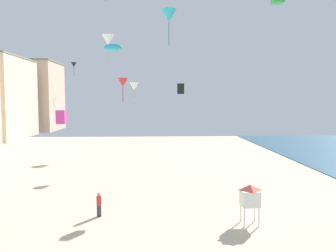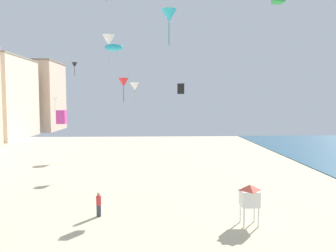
{
  "view_description": "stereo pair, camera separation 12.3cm",
  "coord_description": "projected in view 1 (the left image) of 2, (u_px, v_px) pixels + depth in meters",
  "views": [
    {
      "loc": [
        1.85,
        -11.26,
        7.83
      ],
      "look_at": [
        3.0,
        15.94,
        5.7
      ],
      "focal_mm": 35.73,
      "sensor_mm": 36.0,
      "label": 1
    },
    {
      "loc": [
        1.97,
        -11.26,
        7.83
      ],
      "look_at": [
        3.0,
        15.94,
        5.7
      ],
      "focal_mm": 35.73,
      "sensor_mm": 36.0,
      "label": 2
    }
  ],
  "objects": [
    {
      "name": "boardwalk_hotel_distant",
      "position": [
        28.0,
        96.0,
        85.81
      ],
      "size": [
        15.43,
        14.62,
        17.55
      ],
      "color": "beige",
      "rests_on": "ground"
    },
    {
      "name": "kite_cyan_parafoil",
      "position": [
        113.0,
        47.0,
        41.11
      ],
      "size": [
        2.26,
        0.63,
        0.88
      ],
      "color": "#2DB7CC"
    },
    {
      "name": "kite_red_delta",
      "position": [
        123.0,
        82.0,
        50.62
      ],
      "size": [
        1.6,
        1.6,
        3.63
      ],
      "color": "red"
    },
    {
      "name": "kite_cyan_delta",
      "position": [
        169.0,
        16.0,
        27.19
      ],
      "size": [
        1.25,
        1.25,
        2.85
      ],
      "color": "#2DB7CC"
    },
    {
      "name": "lifeguard_stand",
      "position": [
        250.0,
        196.0,
        20.93
      ],
      "size": [
        1.1,
        1.1,
        2.55
      ],
      "rotation": [
        0.0,
        0.0,
        0.08
      ],
      "color": "white",
      "rests_on": "ground"
    },
    {
      "name": "kite_white_delta",
      "position": [
        134.0,
        86.0,
        39.99
      ],
      "size": [
        1.12,
        1.12,
        2.54
      ],
      "color": "white"
    },
    {
      "name": "kite_magenta_box",
      "position": [
        61.0,
        117.0,
        30.11
      ],
      "size": [
        0.78,
        0.78,
        1.22
      ],
      "color": "#DB3D9E"
    },
    {
      "name": "kite_white_delta_2",
      "position": [
        108.0,
        40.0,
        46.48
      ],
      "size": [
        1.7,
        1.7,
        3.85
      ],
      "color": "white"
    },
    {
      "name": "kite_black_box",
      "position": [
        181.0,
        89.0,
        28.3
      ],
      "size": [
        0.56,
        0.56,
        0.87
      ],
      "color": "black"
    },
    {
      "name": "kite_white_delta_3",
      "position": [
        54.0,
        100.0,
        49.74
      ],
      "size": [
        0.99,
        0.99,
        2.24
      ],
      "color": "white"
    },
    {
      "name": "kite_flyer",
      "position": [
        99.0,
        203.0,
        22.41
      ],
      "size": [
        0.34,
        0.34,
        1.64
      ],
      "rotation": [
        0.0,
        0.0,
        2.21
      ],
      "color": "#383D4C",
      "rests_on": "ground"
    },
    {
      "name": "kite_black_delta",
      "position": [
        74.0,
        65.0,
        47.13
      ],
      "size": [
        0.81,
        0.81,
        1.85
      ],
      "color": "black"
    }
  ]
}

